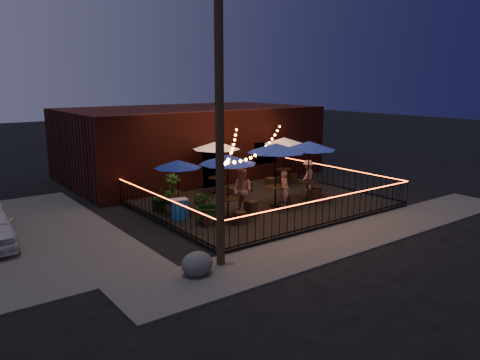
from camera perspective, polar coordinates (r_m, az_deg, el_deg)
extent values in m
plane|color=black|center=(19.61, 6.44, -4.39)|extent=(110.00, 110.00, 0.00)
cube|color=black|center=(21.04, 2.73, -2.98)|extent=(10.00, 8.00, 0.15)
cube|color=#43403E|center=(17.49, 13.77, -6.62)|extent=(18.00, 2.50, 0.05)
cube|color=#34100E|center=(27.70, -6.19, 4.66)|extent=(14.00, 8.00, 4.00)
cube|color=black|center=(24.06, -3.48, 1.42)|extent=(1.20, 0.24, 2.20)
cube|color=black|center=(26.02, 2.97, 3.35)|extent=(1.60, 0.24, 1.20)
cylinder|color=#342615|center=(13.48, -2.50, 5.57)|extent=(0.26, 0.26, 8.00)
cube|color=black|center=(18.20, 10.77, -5.07)|extent=(10.00, 0.04, 0.04)
cube|color=black|center=(17.96, 10.88, -2.26)|extent=(10.00, 0.04, 0.04)
cube|color=#FF4815|center=(17.95, 10.89, -2.17)|extent=(10.00, 0.03, 0.02)
cube|color=black|center=(18.35, -9.48, -4.88)|extent=(0.04, 8.00, 0.04)
cube|color=black|center=(18.11, -9.58, -2.10)|extent=(0.04, 8.00, 0.04)
cube|color=#FF4815|center=(18.10, -9.58, -2.00)|extent=(0.03, 8.00, 0.02)
cube|color=black|center=(24.40, 11.85, -0.75)|extent=(0.04, 8.00, 0.04)
cube|color=black|center=(24.21, 11.95, 1.37)|extent=(0.04, 8.00, 0.04)
cube|color=#FF4815|center=(24.21, 11.95, 1.44)|extent=(0.03, 8.00, 0.02)
cylinder|color=black|center=(18.78, -1.47, -4.53)|extent=(0.46, 0.46, 0.03)
cylinder|color=black|center=(18.68, -1.47, -3.43)|extent=(0.06, 0.06, 0.76)
cylinder|color=black|center=(18.58, -1.48, -2.28)|extent=(0.84, 0.84, 0.04)
cylinder|color=black|center=(18.46, -1.49, -0.82)|extent=(0.05, 0.05, 2.52)
cone|color=navy|center=(18.25, -1.51, 2.55)|extent=(2.98, 2.98, 0.37)
cylinder|color=black|center=(19.76, -7.43, -3.79)|extent=(0.40, 0.40, 0.03)
cylinder|color=black|center=(19.68, -7.45, -2.90)|extent=(0.05, 0.05, 0.65)
cylinder|color=black|center=(19.60, -7.48, -1.95)|extent=(0.72, 0.72, 0.04)
cylinder|color=black|center=(19.50, -7.51, -0.77)|extent=(0.04, 0.04, 2.16)
cone|color=navy|center=(19.32, -7.59, 1.96)|extent=(2.48, 2.48, 0.32)
cylinder|color=black|center=(20.54, 4.31, -3.11)|extent=(0.50, 0.50, 0.03)
cylinder|color=black|center=(20.43, 4.33, -2.01)|extent=(0.07, 0.07, 0.82)
cylinder|color=black|center=(20.34, 4.35, -0.86)|extent=(0.91, 0.91, 0.05)
cylinder|color=black|center=(20.23, 4.37, 0.59)|extent=(0.05, 0.05, 2.73)
cone|color=navy|center=(20.02, 4.43, 3.95)|extent=(3.11, 3.11, 0.40)
cylinder|color=black|center=(22.82, -2.84, -1.55)|extent=(0.46, 0.46, 0.03)
cylinder|color=black|center=(22.73, -2.84, -0.65)|extent=(0.06, 0.06, 0.75)
cylinder|color=black|center=(22.65, -2.86, 0.30)|extent=(0.83, 0.83, 0.04)
cylinder|color=black|center=(22.56, -2.87, 1.50)|extent=(0.05, 0.05, 2.50)
cone|color=white|center=(22.39, -2.90, 4.25)|extent=(2.43, 2.43, 0.36)
cylinder|color=black|center=(21.86, 8.22, -2.26)|extent=(0.49, 0.49, 0.03)
cylinder|color=black|center=(21.77, 8.25, -1.26)|extent=(0.07, 0.07, 0.80)
cylinder|color=black|center=(21.68, 8.29, -0.20)|extent=(0.89, 0.89, 0.04)
cylinder|color=black|center=(21.58, 8.33, 1.12)|extent=(0.05, 0.05, 2.66)
cone|color=navy|center=(21.39, 8.42, 4.19)|extent=(2.86, 2.86, 0.39)
cylinder|color=black|center=(25.20, 5.33, -0.29)|extent=(0.44, 0.44, 0.03)
cylinder|color=black|center=(25.13, 5.35, 0.51)|extent=(0.06, 0.06, 0.72)
cylinder|color=black|center=(25.06, 5.36, 1.34)|extent=(0.80, 0.80, 0.04)
cylinder|color=black|center=(24.98, 5.38, 2.38)|extent=(0.04, 0.04, 2.41)
cone|color=white|center=(24.82, 5.43, 4.77)|extent=(2.75, 2.75, 0.35)
cube|color=black|center=(17.65, -3.94, -5.00)|extent=(0.40, 0.40, 0.41)
cube|color=black|center=(17.87, -0.03, -4.62)|extent=(0.50, 0.50, 0.49)
cube|color=black|center=(19.93, -9.89, -3.08)|extent=(0.52, 0.52, 0.47)
cube|color=black|center=(20.83, -4.89, -2.34)|extent=(0.36, 0.36, 0.43)
cube|color=black|center=(19.31, 1.31, -3.35)|extent=(0.50, 0.50, 0.49)
cube|color=black|center=(20.87, 5.59, -2.35)|extent=(0.45, 0.45, 0.41)
cube|color=black|center=(21.99, -0.99, -1.50)|extent=(0.49, 0.49, 0.44)
cube|color=black|center=(23.08, 0.87, -0.82)|extent=(0.41, 0.41, 0.47)
cube|color=black|center=(21.65, 8.95, -1.83)|extent=(0.40, 0.40, 0.47)
cube|color=black|center=(22.51, 9.28, -1.37)|extent=(0.38, 0.38, 0.42)
cube|color=black|center=(23.91, 3.76, -0.34)|extent=(0.52, 0.52, 0.51)
cube|color=black|center=(25.37, 6.43, 0.26)|extent=(0.42, 0.42, 0.46)
imported|color=#DFB38F|center=(20.24, 5.43, -1.09)|extent=(0.47, 0.64, 1.59)
imported|color=tan|center=(19.26, 0.32, -1.32)|extent=(0.92, 1.05, 1.84)
imported|color=#D8B789|center=(23.46, 8.29, 0.59)|extent=(1.12, 0.87, 1.53)
imported|color=#1A3E11|center=(17.99, -3.89, -2.87)|extent=(1.52, 1.37, 1.50)
imported|color=#194010|center=(19.83, -9.65, -1.86)|extent=(0.90, 0.83, 1.33)
imported|color=#10360E|center=(20.99, -8.20, -1.06)|extent=(0.85, 0.85, 1.31)
cube|color=blue|center=(18.58, -7.39, -3.60)|extent=(0.67, 0.53, 0.79)
cube|color=silver|center=(18.47, -7.42, -2.36)|extent=(0.71, 0.58, 0.05)
ellipsoid|color=#4A4945|center=(13.67, -5.25, -10.18)|extent=(1.15, 1.08, 0.72)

